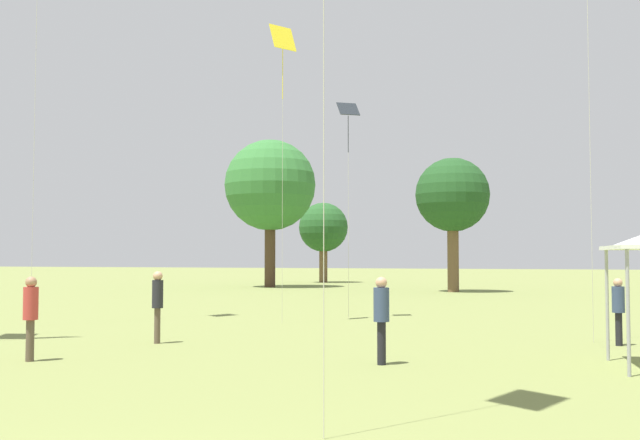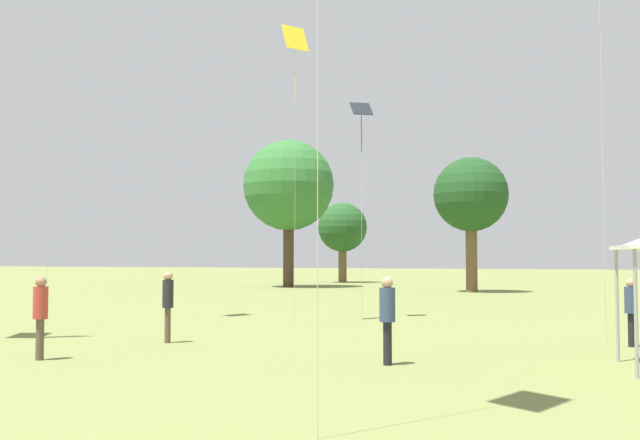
% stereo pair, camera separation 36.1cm
% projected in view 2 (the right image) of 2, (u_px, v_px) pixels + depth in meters
% --- Properties ---
extents(person_standing_0, '(0.37, 0.37, 1.80)m').
position_uv_depth(person_standing_0, '(40.00, 309.00, 16.17)').
color(person_standing_0, brown).
rests_on(person_standing_0, ground).
extents(person_standing_1, '(0.33, 0.33, 1.86)m').
position_uv_depth(person_standing_1, '(168.00, 298.00, 19.44)').
color(person_standing_1, brown).
rests_on(person_standing_1, ground).
extents(person_standing_2, '(0.44, 0.44, 1.81)m').
position_uv_depth(person_standing_2, '(387.00, 312.00, 15.42)').
color(person_standing_2, black).
rests_on(person_standing_2, ground).
extents(person_standing_3, '(0.42, 0.42, 1.69)m').
position_uv_depth(person_standing_3, '(631.00, 305.00, 18.56)').
color(person_standing_3, black).
rests_on(person_standing_3, ground).
extents(kite_8, '(0.94, 0.89, 7.98)m').
position_uv_depth(kite_8, '(361.00, 117.00, 27.52)').
color(kite_8, '#1E2328').
rests_on(kite_8, ground).
extents(kite_9, '(0.77, 0.98, 10.22)m').
position_uv_depth(kite_9, '(295.00, 48.00, 25.73)').
color(kite_9, yellow).
rests_on(kite_9, ground).
extents(distant_tree_0, '(6.93, 6.93, 11.22)m').
position_uv_depth(distant_tree_0, '(289.00, 186.00, 56.99)').
color(distant_tree_0, '#473323').
rests_on(distant_tree_0, ground).
extents(distant_tree_1, '(4.45, 4.45, 7.22)m').
position_uv_depth(distant_tree_1, '(342.00, 228.00, 67.64)').
color(distant_tree_1, brown).
rests_on(distant_tree_1, ground).
extents(distant_tree_3, '(4.84, 4.84, 8.76)m').
position_uv_depth(distant_tree_3, '(471.00, 196.00, 48.57)').
color(distant_tree_3, brown).
rests_on(distant_tree_3, ground).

